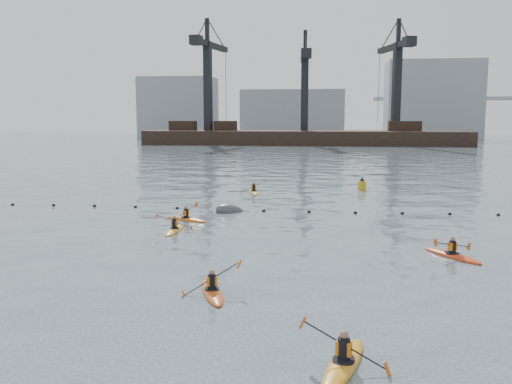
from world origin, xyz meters
TOP-DOWN VIEW (x-y plane):
  - ground at (0.00, 0.00)m, footprint 400.00×400.00m
  - float_line at (-0.50, 22.53)m, footprint 33.24×0.73m
  - barge_pier at (-0.22, 110.00)m, footprint 72.00×19.30m
  - skyline at (2.23, 150.27)m, footprint 141.00×28.00m
  - kayaker_0 at (1.11, 5.34)m, footprint 2.11×3.15m
  - kayaker_1 at (5.59, 0.17)m, footprint 2.30×3.44m
  - kayaker_2 at (-3.34, 18.67)m, footprint 3.04×1.96m
  - kayaker_3 at (-3.16, 15.49)m, footprint 2.08×3.03m
  - kayaker_4 at (10.75, 11.72)m, footprint 2.40×3.08m
  - kayaker_5 at (-0.84, 30.96)m, footprint 2.16×3.24m
  - mooring_buoy at (-1.22, 21.95)m, footprint 2.47×2.11m
  - nav_buoy at (8.15, 34.00)m, footprint 0.71×0.71m

SIDE VIEW (x-z plane):
  - ground at x=0.00m, z-range 0.00..0.00m
  - mooring_buoy at x=-1.22m, z-range -0.70..0.70m
  - float_line at x=-0.50m, z-range -0.09..0.15m
  - kayaker_3 at x=-3.16m, z-range -0.46..0.65m
  - kayaker_2 at x=-3.34m, z-range -0.46..0.65m
  - kayaker_0 at x=1.11m, z-range -0.55..0.74m
  - kayaker_5 at x=-0.84m, z-range -0.52..0.72m
  - kayaker_4 at x=10.75m, z-range -0.44..0.64m
  - kayaker_1 at x=5.59m, z-range -0.55..0.76m
  - nav_buoy at x=8.15m, z-range -0.25..1.04m
  - barge_pier at x=-0.22m, z-range -12.86..16.64m
  - skyline at x=2.23m, z-range -1.75..20.25m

